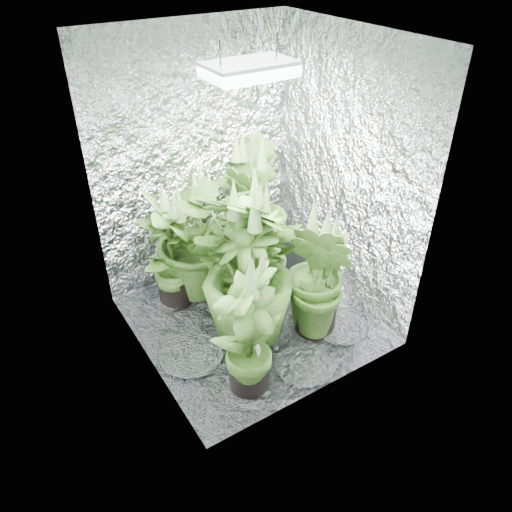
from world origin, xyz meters
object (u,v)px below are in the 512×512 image
object	(u,v)px
plant_d	(249,270)
plant_g	(319,278)
plant_e	(246,255)
grow_lamp	(249,70)
plant_c	(252,207)
plant_f	(249,330)
circulation_fan	(294,261)
plant_b	(171,251)
plant_a	(199,235)

from	to	relation	value
plant_d	plant_g	distance (m)	0.50
plant_e	plant_g	distance (m)	0.55
grow_lamp	plant_d	size ratio (longest dim) A/B	0.40
grow_lamp	plant_c	bearing A→B (deg)	57.53
plant_d	plant_e	xyz separation A→B (m)	(0.13, 0.24, -0.07)
plant_f	circulation_fan	distance (m)	1.30
plant_b	plant_g	size ratio (longest dim) A/B	1.01
plant_b	plant_e	bearing A→B (deg)	-43.85
plant_g	circulation_fan	bearing A→B (deg)	67.29
grow_lamp	plant_d	distance (m)	1.26
plant_a	plant_c	world-z (taller)	plant_c
circulation_fan	plant_g	bearing A→B (deg)	-130.16
grow_lamp	plant_d	xyz separation A→B (m)	(-0.09, -0.12, -1.25)
plant_a	plant_c	xyz separation A→B (m)	(0.53, 0.09, 0.04)
plant_c	plant_e	world-z (taller)	plant_c
plant_c	plant_e	size ratio (longest dim) A/B	0.99
grow_lamp	plant_c	distance (m)	1.48
plant_b	plant_c	distance (m)	0.80
plant_f	plant_c	bearing A→B (deg)	57.21
plant_d	plant_g	size ratio (longest dim) A/B	1.22
plant_a	plant_e	distance (m)	0.46
plant_e	circulation_fan	xyz separation A→B (m)	(0.57, 0.17, -0.37)
plant_b	plant_e	world-z (taller)	plant_e
plant_b	plant_f	bearing A→B (deg)	-88.29
plant_a	plant_d	world-z (taller)	plant_d
grow_lamp	plant_b	distance (m)	1.50
plant_c	plant_e	bearing A→B (deg)	-125.41
plant_c	plant_d	xyz separation A→B (m)	(-0.50, -0.76, 0.02)
plant_a	plant_f	xyz separation A→B (m)	(-0.22, -1.07, -0.04)
plant_b	circulation_fan	bearing A→B (deg)	-12.81
plant_f	plant_e	bearing A→B (deg)	59.45
grow_lamp	plant_e	world-z (taller)	grow_lamp
plant_b	plant_c	bearing A→B (deg)	9.01
plant_b	plant_g	world-z (taller)	plant_b
circulation_fan	plant_f	bearing A→B (deg)	-156.83
grow_lamp	plant_a	distance (m)	1.43
plant_b	plant_f	size ratio (longest dim) A/B	1.00
plant_c	plant_f	distance (m)	1.39
plant_d	plant_e	size ratio (longest dim) A/B	1.03
plant_e	plant_d	bearing A→B (deg)	-117.58
plant_d	plant_a	bearing A→B (deg)	92.69
plant_a	plant_c	size ratio (longest dim) A/B	0.95
circulation_fan	plant_d	bearing A→B (deg)	-166.70
plant_a	plant_b	world-z (taller)	plant_a
grow_lamp	plant_b	bearing A→B (deg)	125.96
plant_d	plant_c	bearing A→B (deg)	56.95
plant_a	plant_b	bearing A→B (deg)	-172.77
plant_a	circulation_fan	bearing A→B (deg)	-19.28
plant_a	plant_c	bearing A→B (deg)	9.86
plant_d	grow_lamp	bearing A→B (deg)	54.10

